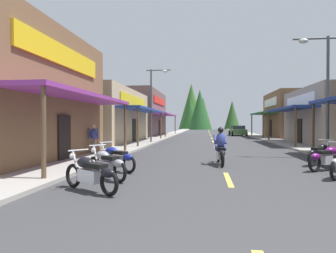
{
  "coord_description": "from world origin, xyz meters",
  "views": [
    {
      "loc": [
        -0.69,
        -0.89,
        1.73
      ],
      "look_at": [
        -4.53,
        29.18,
        1.39
      ],
      "focal_mm": 31.57,
      "sensor_mm": 36.0,
      "label": 1
    }
  ],
  "objects": [
    {
      "name": "storefront_left_middle",
      "position": [
        -10.43,
        24.56,
        2.34
      ],
      "size": [
        8.77,
        12.32,
        4.67
      ],
      "color": "tan",
      "rests_on": "ground"
    },
    {
      "name": "motorcycle_parked_left_2",
      "position": [
        -3.91,
        9.39,
        0.49
      ],
      "size": [
        1.85,
        1.25,
        1.04
      ],
      "rotation": [
        0.0,
        0.0,
        2.57
      ],
      "color": "black",
      "rests_on": "ground"
    },
    {
      "name": "streetlamp_left",
      "position": [
        -5.02,
        23.98,
        4.12
      ],
      "size": [
        2.08,
        0.3,
        6.35
      ],
      "color": "#474C51",
      "rests_on": "ground"
    },
    {
      "name": "storefront_right_far",
      "position": [
        10.01,
        35.44,
        2.69
      ],
      "size": [
        7.92,
        9.09,
        5.37
      ],
      "color": "brown",
      "rests_on": "ground"
    },
    {
      "name": "parked_car_curbside",
      "position": [
        3.73,
        40.88,
        0.69
      ],
      "size": [
        2.26,
        4.4,
        1.4
      ],
      "rotation": [
        0.0,
        0.0,
        1.63
      ],
      "color": "#4C723F",
      "rests_on": "ground"
    },
    {
      "name": "centerline_dashes",
      "position": [
        0.0,
        39.09,
        0.01
      ],
      "size": [
        0.16,
        75.67,
        0.01
      ],
      "color": "#E0C64C",
      "rests_on": "ground"
    },
    {
      "name": "streetlamp_right",
      "position": [
        5.01,
        14.66,
        3.95
      ],
      "size": [
        2.08,
        0.3,
        6.05
      ],
      "color": "#474C51",
      "rests_on": "ground"
    },
    {
      "name": "treeline_backdrop",
      "position": [
        -2.8,
        85.05,
        5.66
      ],
      "size": [
        17.82,
        13.18,
        13.49
      ],
      "color": "#315623",
      "rests_on": "ground"
    },
    {
      "name": "sidewalk_left",
      "position": [
        -5.96,
        33.72,
        0.06
      ],
      "size": [
        2.05,
        97.43,
        0.12
      ],
      "primitive_type": "cube",
      "color": "#9E9991",
      "rests_on": "ground"
    },
    {
      "name": "ground",
      "position": [
        0.0,
        33.72,
        -0.05
      ],
      "size": [
        9.86,
        97.43,
        0.1
      ],
      "primitive_type": "cube",
      "color": "#38383A"
    },
    {
      "name": "motorcycle_parked_right_3",
      "position": [
        3.71,
        10.48,
        0.49
      ],
      "size": [
        1.79,
        1.33,
        1.04
      ],
      "rotation": [
        0.0,
        0.0,
        0.62
      ],
      "color": "black",
      "rests_on": "ground"
    },
    {
      "name": "rider_cruising_lead",
      "position": [
        -0.07,
        11.56,
        0.66
      ],
      "size": [
        0.6,
        2.14,
        1.57
      ],
      "rotation": [
        0.0,
        0.0,
        1.63
      ],
      "color": "black",
      "rests_on": "ground"
    },
    {
      "name": "storefront_left_far",
      "position": [
        -11.34,
        38.99,
        3.05
      ],
      "size": [
        10.58,
        13.02,
        6.09
      ],
      "color": "brown",
      "rests_on": "ground"
    },
    {
      "name": "sidewalk_right",
      "position": [
        5.96,
        33.72,
        0.06
      ],
      "size": [
        2.05,
        97.43,
        0.12
      ],
      "primitive_type": "cube",
      "color": "#9E9991",
      "rests_on": "ground"
    },
    {
      "name": "pedestrian_waiting",
      "position": [
        -6.66,
        14.28,
        0.98
      ],
      "size": [
        0.57,
        0.29,
        1.7
      ],
      "rotation": [
        0.0,
        0.0,
        1.5
      ],
      "color": "#726659",
      "rests_on": "ground"
    },
    {
      "name": "motorcycle_parked_left_0",
      "position": [
        -3.56,
        6.22,
        0.49
      ],
      "size": [
        1.86,
        1.23,
        1.04
      ],
      "rotation": [
        0.0,
        0.0,
        2.58
      ],
      "color": "black",
      "rests_on": "ground"
    },
    {
      "name": "motorcycle_parked_left_1",
      "position": [
        -3.72,
        7.88,
        0.49
      ],
      "size": [
        1.71,
        1.44,
        1.04
      ],
      "rotation": [
        0.0,
        0.0,
        2.45
      ],
      "color": "black",
      "rests_on": "ground"
    },
    {
      "name": "motorcycle_parked_right_4",
      "position": [
        4.0,
        11.96,
        0.49
      ],
      "size": [
        1.54,
        1.63,
        1.04
      ],
      "rotation": [
        0.0,
        0.0,
        0.82
      ],
      "color": "black",
      "rests_on": "ground"
    }
  ]
}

